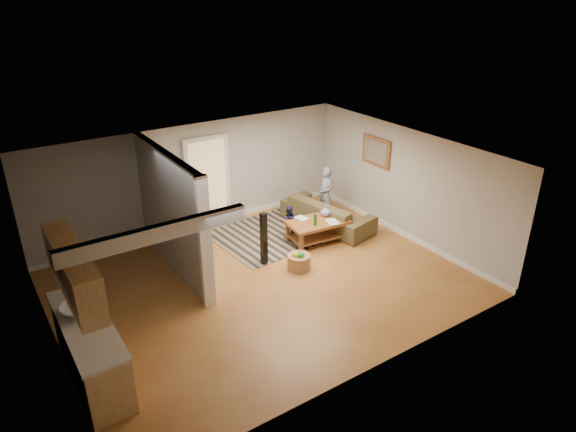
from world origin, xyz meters
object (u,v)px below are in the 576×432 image
object	(u,v)px
sofa	(327,226)
coffee_table	(318,225)
speaker_right	(161,219)
child	(325,219)
toddler	(289,238)
tv_console	(172,224)
speaker_left	(264,239)
toy_basket	(299,261)

from	to	relation	value
sofa	coffee_table	distance (m)	0.95
speaker_right	child	size ratio (longest dim) A/B	0.84
toddler	tv_console	bearing A→B (deg)	16.90
sofa	toddler	world-z (taller)	toddler
toddler	coffee_table	bearing A→B (deg)	170.55
speaker_left	speaker_right	size ratio (longest dim) A/B	1.01
coffee_table	toddler	xyz separation A→B (m)	(-0.46, 0.49, -0.41)
sofa	toddler	xyz separation A→B (m)	(-1.14, -0.04, 0.00)
sofa	child	bearing A→B (deg)	-39.93
sofa	toddler	distance (m)	1.14
tv_console	speaker_right	size ratio (longest dim) A/B	1.02
speaker_left	speaker_right	world-z (taller)	speaker_left
coffee_table	speaker_left	xyz separation A→B (m)	(-1.53, -0.18, 0.16)
speaker_left	toy_basket	distance (m)	0.85
speaker_right	toy_basket	world-z (taller)	speaker_right
speaker_right	toddler	distance (m)	2.89
coffee_table	tv_console	world-z (taller)	tv_console
toddler	child	bearing A→B (deg)	-127.37
coffee_table	toy_basket	world-z (taller)	coffee_table
coffee_table	child	world-z (taller)	coffee_table
toy_basket	child	distance (m)	2.49
coffee_table	tv_console	distance (m)	3.19
child	toy_basket	bearing A→B (deg)	-40.97
child	toddler	xyz separation A→B (m)	(-1.31, -0.36, 0.00)
speaker_right	toy_basket	distance (m)	3.27
speaker_left	toy_basket	size ratio (longest dim) A/B	2.43
child	toddler	size ratio (longest dim) A/B	1.69
child	speaker_right	bearing A→B (deg)	-96.73
speaker_left	toddler	distance (m)	1.38
speaker_right	child	distance (m)	3.96
speaker_right	toy_basket	size ratio (longest dim) A/B	2.40
toy_basket	toddler	size ratio (longest dim) A/B	0.59
speaker_left	coffee_table	bearing A→B (deg)	1.84
sofa	tv_console	world-z (taller)	tv_console
tv_console	child	distance (m)	3.80
tv_console	speaker_left	distance (m)	2.07
child	toddler	bearing A→B (deg)	-66.02
speaker_left	toy_basket	bearing A→B (deg)	-54.76
speaker_left	toy_basket	xyz separation A→B (m)	(0.48, -0.57, -0.40)
speaker_right	toy_basket	xyz separation A→B (m)	(1.88, -2.65, -0.39)
sofa	child	size ratio (longest dim) A/B	1.70
speaker_left	speaker_right	distance (m)	2.51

